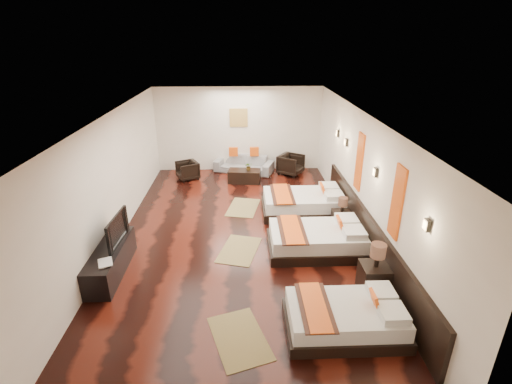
{
  "coord_description": "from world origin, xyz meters",
  "views": [
    {
      "loc": [
        0.1,
        -7.61,
        4.35
      ],
      "look_at": [
        0.39,
        0.06,
        1.1
      ],
      "focal_mm": 26.26,
      "sensor_mm": 36.0,
      "label": 1
    }
  ],
  "objects_px": {
    "tv_console": "(111,260)",
    "armchair_right": "(291,165)",
    "armchair_left": "(188,170)",
    "coffee_table": "(244,176)",
    "bed_near": "(346,317)",
    "book": "(98,264)",
    "figurine": "(118,223)",
    "sofa": "(244,164)",
    "table_plant": "(249,166)",
    "bed_far": "(304,203)",
    "bed_mid": "(318,239)",
    "tv": "(112,229)",
    "nightstand_b": "(341,218)",
    "nightstand_a": "(375,275)"
  },
  "relations": [
    {
      "from": "tv_console",
      "to": "armchair_right",
      "type": "xyz_separation_m",
      "value": [
        4.21,
        5.46,
        0.06
      ]
    },
    {
      "from": "armchair_left",
      "to": "coffee_table",
      "type": "bearing_deg",
      "value": 52.32
    },
    {
      "from": "bed_near",
      "to": "book",
      "type": "xyz_separation_m",
      "value": [
        -4.19,
        1.15,
        0.32
      ]
    },
    {
      "from": "figurine",
      "to": "sofa",
      "type": "xyz_separation_m",
      "value": [
        2.66,
        5.07,
        -0.46
      ]
    },
    {
      "from": "armchair_left",
      "to": "table_plant",
      "type": "distance_m",
      "value": 2.01
    },
    {
      "from": "bed_far",
      "to": "figurine",
      "type": "distance_m",
      "value": 4.61
    },
    {
      "from": "bed_far",
      "to": "armchair_left",
      "type": "xyz_separation_m",
      "value": [
        -3.37,
        2.61,
        0.02
      ]
    },
    {
      "from": "book",
      "to": "bed_mid",
      "type": "bearing_deg",
      "value": 16.37
    },
    {
      "from": "tv",
      "to": "coffee_table",
      "type": "relative_size",
      "value": 1.02
    },
    {
      "from": "armchair_left",
      "to": "armchair_right",
      "type": "bearing_deg",
      "value": 68.53
    },
    {
      "from": "armchair_left",
      "to": "armchair_right",
      "type": "distance_m",
      "value": 3.4
    },
    {
      "from": "figurine",
      "to": "tv_console",
      "type": "bearing_deg",
      "value": -90.0
    },
    {
      "from": "bed_near",
      "to": "nightstand_b",
      "type": "relative_size",
      "value": 2.24
    },
    {
      "from": "figurine",
      "to": "coffee_table",
      "type": "bearing_deg",
      "value": 57.11
    },
    {
      "from": "armchair_left",
      "to": "bed_far",
      "type": "bearing_deg",
      "value": 25.49
    },
    {
      "from": "nightstand_b",
      "to": "book",
      "type": "height_order",
      "value": "nightstand_b"
    },
    {
      "from": "tv",
      "to": "armchair_right",
      "type": "height_order",
      "value": "tv"
    },
    {
      "from": "nightstand_b",
      "to": "table_plant",
      "type": "distance_m",
      "value": 3.87
    },
    {
      "from": "nightstand_a",
      "to": "nightstand_b",
      "type": "xyz_separation_m",
      "value": [
        0.0,
        2.38,
        -0.06
      ]
    },
    {
      "from": "tv_console",
      "to": "armchair_left",
      "type": "xyz_separation_m",
      "value": [
        0.83,
        5.15,
        0.02
      ]
    },
    {
      "from": "armchair_left",
      "to": "bed_near",
      "type": "bearing_deg",
      "value": -0.67
    },
    {
      "from": "nightstand_b",
      "to": "book",
      "type": "distance_m",
      "value": 5.4
    },
    {
      "from": "tv",
      "to": "coffee_table",
      "type": "height_order",
      "value": "tv"
    },
    {
      "from": "figurine",
      "to": "armchair_left",
      "type": "xyz_separation_m",
      "value": [
        0.83,
        4.46,
        -0.45
      ]
    },
    {
      "from": "nightstand_a",
      "to": "sofa",
      "type": "relative_size",
      "value": 0.51
    },
    {
      "from": "nightstand_b",
      "to": "bed_far",
      "type": "bearing_deg",
      "value": 128.25
    },
    {
      "from": "tv",
      "to": "armchair_left",
      "type": "height_order",
      "value": "tv"
    },
    {
      "from": "armchair_left",
      "to": "coffee_table",
      "type": "distance_m",
      "value": 1.87
    },
    {
      "from": "armchair_right",
      "to": "bed_mid",
      "type": "bearing_deg",
      "value": -146.11
    },
    {
      "from": "nightstand_a",
      "to": "tv",
      "type": "height_order",
      "value": "tv"
    },
    {
      "from": "tv",
      "to": "sofa",
      "type": "bearing_deg",
      "value": -22.02
    },
    {
      "from": "tv",
      "to": "armchair_left",
      "type": "bearing_deg",
      "value": -5.76
    },
    {
      "from": "tv_console",
      "to": "book",
      "type": "height_order",
      "value": "book"
    },
    {
      "from": "bed_mid",
      "to": "armchair_left",
      "type": "xyz_separation_m",
      "value": [
        -3.37,
        4.48,
        0.02
      ]
    },
    {
      "from": "nightstand_b",
      "to": "sofa",
      "type": "distance_m",
      "value": 4.75
    },
    {
      "from": "tv_console",
      "to": "coffee_table",
      "type": "height_order",
      "value": "tv_console"
    },
    {
      "from": "nightstand_a",
      "to": "armchair_left",
      "type": "height_order",
      "value": "nightstand_a"
    },
    {
      "from": "book",
      "to": "bed_far",
      "type": "bearing_deg",
      "value": 36.54
    },
    {
      "from": "tv",
      "to": "armchair_right",
      "type": "xyz_separation_m",
      "value": [
        4.16,
        5.25,
        -0.51
      ]
    },
    {
      "from": "nightstand_a",
      "to": "tv",
      "type": "relative_size",
      "value": 0.98
    },
    {
      "from": "tv",
      "to": "figurine",
      "type": "xyz_separation_m",
      "value": [
        -0.05,
        0.47,
        -0.1
      ]
    },
    {
      "from": "tv_console",
      "to": "coffee_table",
      "type": "xyz_separation_m",
      "value": [
        2.66,
        4.8,
        -0.08
      ]
    },
    {
      "from": "book",
      "to": "tv",
      "type": "bearing_deg",
      "value": 86.34
    },
    {
      "from": "bed_far",
      "to": "nightstand_a",
      "type": "distance_m",
      "value": 3.41
    },
    {
      "from": "tv",
      "to": "armchair_left",
      "type": "distance_m",
      "value": 5.02
    },
    {
      "from": "nightstand_a",
      "to": "table_plant",
      "type": "relative_size",
      "value": 3.97
    },
    {
      "from": "bed_far",
      "to": "armchair_right",
      "type": "distance_m",
      "value": 2.92
    },
    {
      "from": "bed_mid",
      "to": "figurine",
      "type": "distance_m",
      "value": 4.22
    },
    {
      "from": "book",
      "to": "nightstand_b",
      "type": "bearing_deg",
      "value": 23.6
    },
    {
      "from": "armchair_right",
      "to": "tv_console",
      "type": "bearing_deg",
      "value": 176.44
    }
  ]
}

